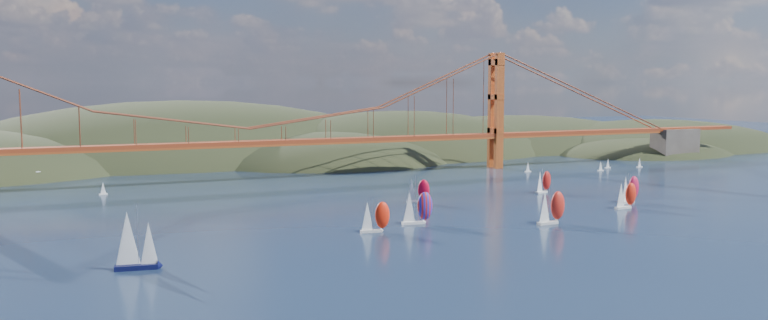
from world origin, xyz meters
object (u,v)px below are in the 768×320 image
Objects in this scene: racer_1 at (551,207)px; racer_rwb at (417,207)px; racer_3 at (543,181)px; racer_2 at (626,195)px; racer_0 at (374,216)px; racer_5 at (417,190)px; sloop_navy at (134,241)px; racer_4 at (629,189)px.

racer_1 is 1.01× the size of racer_rwb.
racer_2 is at bearing -102.16° from racer_3.
racer_5 is at bearing 57.50° from racer_0.
sloop_navy is 112.84m from racer_5.
racer_4 is at bearing 18.02° from sloop_navy.
racer_4 is at bearing 39.70° from racer_2.
racer_rwb reaches higher than racer_4.
racer_4 reaches higher than racer_3.
racer_2 is 68.34m from racer_5.
racer_2 is (38.53, 12.28, -0.56)m from racer_1.
racer_0 is at bearing 173.52° from racer_4.
racer_1 is 1.17× the size of racer_3.
racer_rwb is at bearing 174.16° from racer_2.
sloop_navy is at bearing -118.07° from racer_5.
racer_0 is 90.20m from racer_2.
racer_4 reaches higher than racer_0.
racer_3 is (34.66, 51.93, -0.73)m from racer_1.
sloop_navy is 66.51m from racer_0.
sloop_navy reaches higher than racer_4.
racer_2 is 1.04× the size of racer_3.
racer_rwb is at bearing 152.08° from racer_1.
sloop_navy is 155.75m from racer_2.
racer_2 is 0.90× the size of racer_rwb.
racer_4 is at bearing 13.44° from racer_0.
sloop_navy is 1.35× the size of racer_1.
racer_4 is at bearing 8.22° from racer_5.
racer_1 is at bearing -169.42° from racer_4.
racer_1 is 38.94m from racer_rwb.
racer_3 is 79.11m from racer_rwb.
racer_1 reaches higher than racer_5.
racer_0 is 0.93× the size of racer_4.
sloop_navy is 1.36× the size of racer_rwb.
racer_rwb is at bearing -84.97° from racer_5.
racer_rwb is (-17.02, -34.08, 0.67)m from racer_5.
sloop_navy is 1.57× the size of racer_3.
racer_rwb is at bearing -170.45° from racer_3.
racer_rwb reaches higher than racer_2.
racer_0 is (64.35, 16.72, -1.85)m from sloop_navy.
racer_1 is 52.31m from racer_4.
racer_1 is at bearing -3.56° from racer_0.
racer_0 reaches higher than racer_2.
racer_4 is 72.47m from racer_5.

